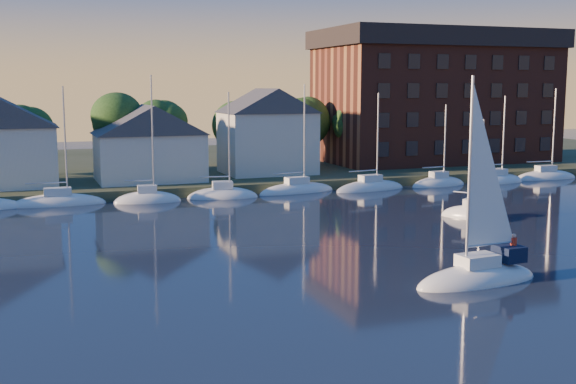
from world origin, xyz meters
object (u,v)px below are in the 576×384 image
clubhouse_east (267,130)px  condo_block (435,95)px  clubhouse_centre (149,142)px  drifting_sailboat_right (473,217)px  hero_sailboat (479,273)px

clubhouse_east → condo_block: size_ratio=0.34×
clubhouse_centre → condo_block: size_ratio=0.37×
clubhouse_east → drifting_sailboat_right: (8.66, -28.64, -5.90)m
clubhouse_east → condo_block: (26.00, 5.95, 3.79)m
hero_sailboat → condo_block: bearing=-123.0°
clubhouse_centre → drifting_sailboat_right: 35.33m
condo_block → drifting_sailboat_right: (-17.34, -34.58, -9.69)m
condo_block → drifting_sailboat_right: bearing=-116.6°
condo_block → clubhouse_centre: bearing=-168.8°
clubhouse_centre → drifting_sailboat_right: bearing=-49.6°
drifting_sailboat_right → clubhouse_centre: bearing=-174.8°
clubhouse_east → condo_block: condo_block is taller
clubhouse_centre → clubhouse_east: bearing=8.1°
clubhouse_east → drifting_sailboat_right: 30.49m
clubhouse_centre → condo_block: condo_block is taller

